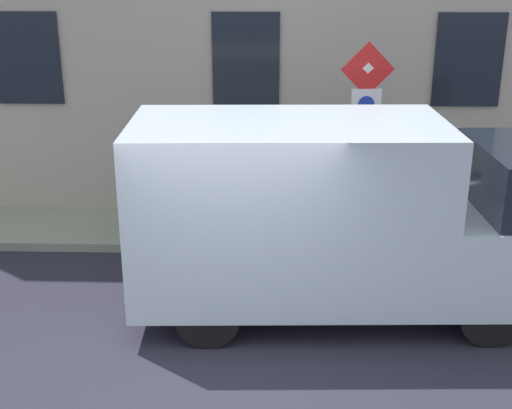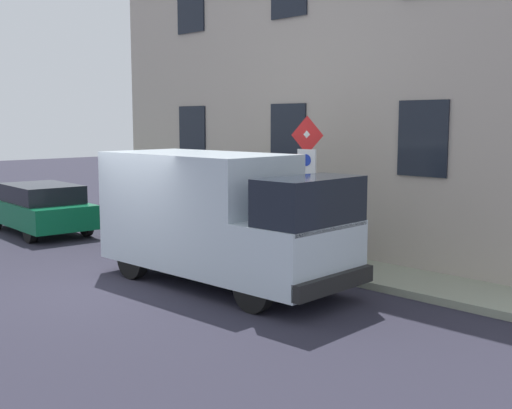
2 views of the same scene
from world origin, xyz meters
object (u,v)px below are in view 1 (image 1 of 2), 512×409
object	(u,v)px
sign_post_stacked	(365,117)
bicycle_black	(287,201)
bicycle_blue	(346,201)
pedestrian	(227,168)
litter_bin	(148,210)
delivery_van	(335,213)
bicycle_green	(229,200)

from	to	relation	value
sign_post_stacked	bicycle_black	distance (m)	2.14
sign_post_stacked	bicycle_blue	bearing A→B (deg)	8.83
pedestrian	litter_bin	xyz separation A→B (m)	(-0.70, 1.21, -0.48)
pedestrian	bicycle_blue	bearing A→B (deg)	84.77
bicycle_black	delivery_van	bearing A→B (deg)	95.96
sign_post_stacked	delivery_van	xyz separation A→B (m)	(-1.92, 0.55, -0.80)
bicycle_black	pedestrian	size ratio (longest dim) A/B	1.00
delivery_van	bicycle_green	distance (m)	3.26
litter_bin	delivery_van	bearing A→B (deg)	-126.62
delivery_van	bicycle_black	size ratio (longest dim) A/B	3.15
bicycle_blue	litter_bin	distance (m)	3.26
bicycle_blue	litter_bin	xyz separation A→B (m)	(-0.71, 3.18, 0.08)
sign_post_stacked	pedestrian	size ratio (longest dim) A/B	1.72
delivery_van	bicycle_black	distance (m)	2.93
sign_post_stacked	bicycle_green	world-z (taller)	sign_post_stacked
sign_post_stacked	delivery_van	bearing A→B (deg)	163.91
bicycle_green	sign_post_stacked	bearing A→B (deg)	153.67
sign_post_stacked	delivery_van	distance (m)	2.15
delivery_van	litter_bin	distance (m)	3.52
pedestrian	bicycle_green	bearing A→B (deg)	106.90
bicycle_green	pedestrian	size ratio (longest dim) A/B	1.00
bicycle_blue	pedestrian	size ratio (longest dim) A/B	0.99
pedestrian	litter_bin	bearing A→B (deg)	-65.48
delivery_van	litter_bin	size ratio (longest dim) A/B	6.00
delivery_van	bicycle_blue	bearing A→B (deg)	79.14
bicycle_black	bicycle_green	xyz separation A→B (m)	(0.00, 0.98, 0.00)
pedestrian	sign_post_stacked	bearing A→B (deg)	62.78
bicycle_blue	bicycle_green	bearing A→B (deg)	0.33
bicycle_blue	pedestrian	bearing A→B (deg)	0.55
bicycle_blue	delivery_van	bearing A→B (deg)	81.65
delivery_van	bicycle_blue	distance (m)	2.91
sign_post_stacked	bicycle_black	world-z (taller)	sign_post_stacked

